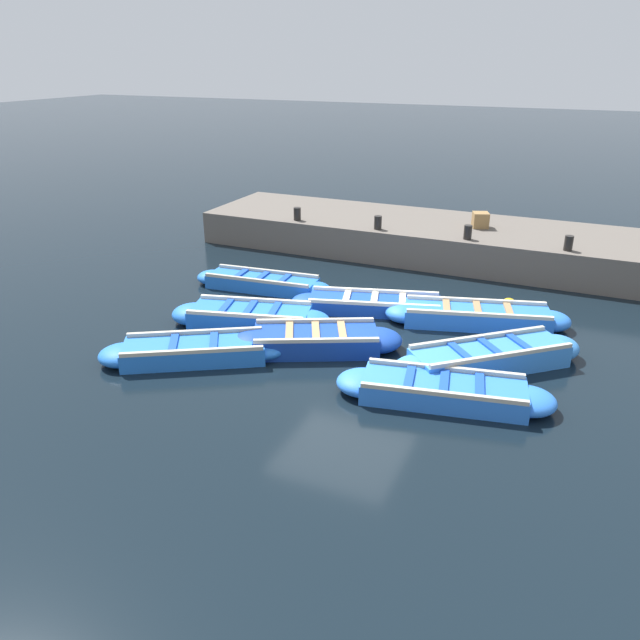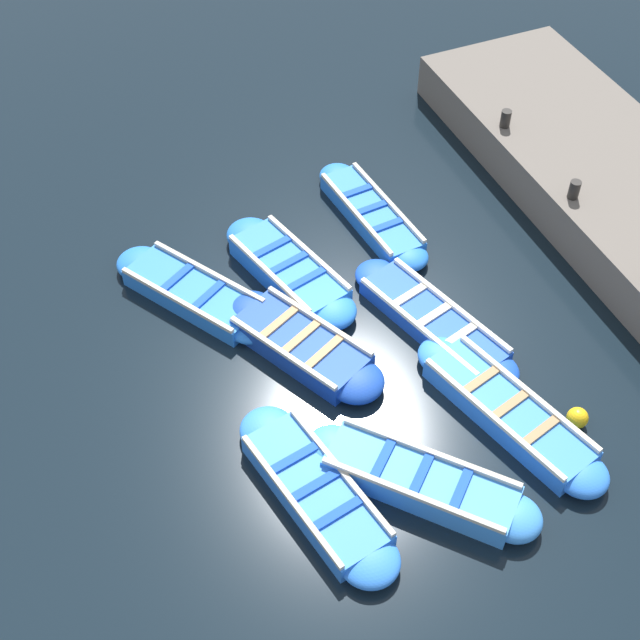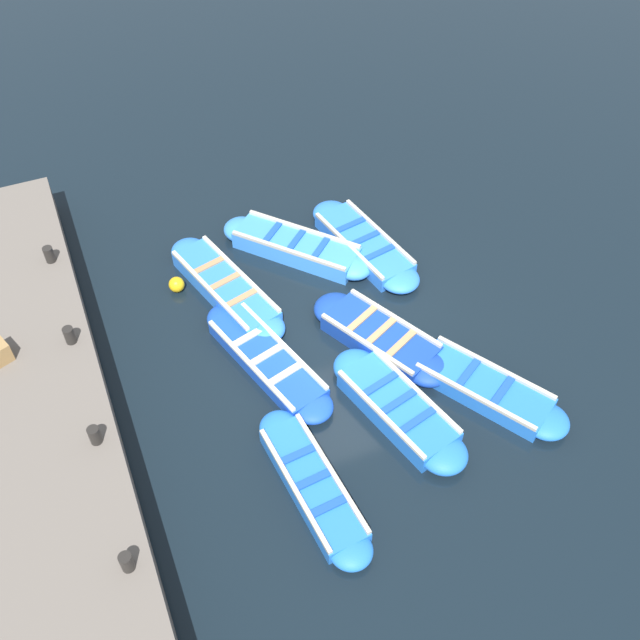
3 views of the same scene
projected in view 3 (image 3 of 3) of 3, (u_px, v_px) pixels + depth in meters
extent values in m
plane|color=black|center=(350.00, 336.00, 15.08)|extent=(120.00, 120.00, 0.00)
cube|color=#1947B7|center=(267.00, 360.00, 14.48)|extent=(1.61, 2.93, 0.29)
ellipsoid|color=#1947B7|center=(312.00, 406.00, 13.75)|extent=(0.99, 1.00, 0.29)
ellipsoid|color=#1947B7|center=(227.00, 318.00, 15.21)|extent=(0.99, 1.00, 0.29)
cube|color=silver|center=(283.00, 344.00, 14.51)|extent=(0.84, 2.66, 0.07)
cube|color=silver|center=(250.00, 364.00, 14.18)|extent=(0.84, 2.66, 0.07)
cube|color=beige|center=(285.00, 374.00, 14.05)|extent=(0.77, 0.34, 0.04)
cube|color=beige|center=(267.00, 355.00, 14.36)|extent=(0.77, 0.34, 0.04)
cube|color=beige|center=(249.00, 336.00, 14.67)|extent=(0.77, 0.34, 0.04)
cube|color=blue|center=(398.00, 409.00, 13.65)|extent=(1.52, 2.56, 0.38)
ellipsoid|color=blue|center=(443.00, 453.00, 13.01)|extent=(1.07, 1.09, 0.38)
ellipsoid|color=blue|center=(356.00, 368.00, 14.29)|extent=(1.07, 1.09, 0.38)
cube|color=beige|center=(416.00, 390.00, 13.66)|extent=(0.67, 2.29, 0.07)
cube|color=beige|center=(380.00, 413.00, 13.31)|extent=(0.67, 2.29, 0.07)
cube|color=#1947B7|center=(417.00, 420.00, 13.22)|extent=(0.84, 0.35, 0.04)
cube|color=#1947B7|center=(398.00, 402.00, 13.50)|extent=(0.84, 0.35, 0.04)
cube|color=#1947B7|center=(380.00, 384.00, 13.77)|extent=(0.84, 0.35, 0.04)
cube|color=blue|center=(484.00, 388.00, 14.01)|extent=(2.08, 2.63, 0.33)
ellipsoid|color=blue|center=(546.00, 421.00, 13.50)|extent=(1.16, 1.17, 0.33)
ellipsoid|color=blue|center=(426.00, 357.00, 14.51)|extent=(1.16, 1.17, 0.33)
cube|color=#B2AD9E|center=(496.00, 367.00, 14.08)|extent=(1.34, 2.16, 0.07)
cube|color=#B2AD9E|center=(474.00, 396.00, 13.63)|extent=(1.34, 2.16, 0.07)
cube|color=#1947B7|center=(502.00, 391.00, 13.73)|extent=(0.76, 0.53, 0.04)
cube|color=#1947B7|center=(468.00, 373.00, 14.01)|extent=(0.76, 0.53, 0.04)
cube|color=blue|center=(364.00, 245.00, 16.67)|extent=(1.41, 2.71, 0.33)
ellipsoid|color=blue|center=(399.00, 279.00, 15.95)|extent=(1.01, 1.04, 0.33)
ellipsoid|color=blue|center=(332.00, 214.00, 17.39)|extent=(1.01, 1.04, 0.33)
cube|color=#B2AD9E|center=(380.00, 231.00, 16.68)|extent=(0.56, 2.50, 0.07)
cube|color=#B2AD9E|center=(349.00, 245.00, 16.37)|extent=(0.56, 2.50, 0.07)
cube|color=#1947B7|center=(379.00, 253.00, 16.23)|extent=(0.83, 0.29, 0.04)
cube|color=#1947B7|center=(364.00, 239.00, 16.54)|extent=(0.83, 0.29, 0.04)
cube|color=#1947B7|center=(350.00, 225.00, 16.84)|extent=(0.83, 0.29, 0.04)
cube|color=navy|center=(380.00, 338.00, 14.81)|extent=(1.90, 2.50, 0.37)
ellipsoid|color=navy|center=(428.00, 368.00, 14.30)|extent=(1.23, 1.24, 0.37)
ellipsoid|color=navy|center=(336.00, 310.00, 15.32)|extent=(1.23, 1.24, 0.37)
cube|color=#B2AD9E|center=(395.00, 318.00, 14.87)|extent=(1.06, 2.06, 0.07)
cube|color=#B2AD9E|center=(366.00, 344.00, 14.42)|extent=(1.06, 2.06, 0.07)
cube|color=#9E7A51|center=(401.00, 344.00, 14.44)|extent=(0.84, 0.51, 0.04)
cube|color=#9E7A51|center=(381.00, 331.00, 14.66)|extent=(0.84, 0.51, 0.04)
cube|color=#9E7A51|center=(362.00, 319.00, 14.87)|extent=(0.84, 0.51, 0.04)
cube|color=blue|center=(226.00, 288.00, 15.75)|extent=(1.61, 3.02, 0.36)
ellipsoid|color=blue|center=(266.00, 328.00, 14.99)|extent=(0.98, 1.00, 0.36)
ellipsoid|color=blue|center=(189.00, 251.00, 16.51)|extent=(0.98, 1.00, 0.36)
cube|color=beige|center=(240.00, 273.00, 15.75)|extent=(0.85, 2.76, 0.07)
cube|color=beige|center=(209.00, 289.00, 15.43)|extent=(0.85, 2.76, 0.07)
cube|color=#9E7A51|center=(241.00, 298.00, 15.28)|extent=(0.77, 0.34, 0.04)
cube|color=#9E7A51|center=(225.00, 281.00, 15.60)|extent=(0.77, 0.34, 0.04)
cube|color=#9E7A51|center=(209.00, 265.00, 15.93)|extent=(0.77, 0.34, 0.04)
cube|color=blue|center=(313.00, 485.00, 12.65)|extent=(1.02, 2.68, 0.30)
ellipsoid|color=blue|center=(351.00, 550.00, 11.87)|extent=(0.78, 0.81, 0.30)
ellipsoid|color=blue|center=(279.00, 428.00, 13.42)|extent=(0.78, 0.81, 0.30)
cube|color=#B2AD9E|center=(331.00, 471.00, 12.62)|extent=(0.31, 2.56, 0.07)
cube|color=#B2AD9E|center=(294.00, 488.00, 12.40)|extent=(0.31, 2.56, 0.07)
cube|color=#1947B7|center=(328.00, 506.00, 12.19)|extent=(0.70, 0.20, 0.04)
cube|color=#1947B7|center=(313.00, 480.00, 12.52)|extent=(0.70, 0.20, 0.04)
cube|color=#1947B7|center=(298.00, 454.00, 12.85)|extent=(0.70, 0.20, 0.04)
cube|color=#3884E0|center=(296.00, 248.00, 16.56)|extent=(2.50, 2.65, 0.39)
ellipsoid|color=#3884E0|center=(354.00, 266.00, 16.16)|extent=(1.13, 1.13, 0.39)
ellipsoid|color=#3884E0|center=(241.00, 230.00, 16.97)|extent=(1.13, 1.13, 0.39)
cube|color=#B2AD9E|center=(304.00, 229.00, 16.63)|extent=(1.88, 2.09, 0.07)
cube|color=#B2AD9E|center=(288.00, 251.00, 16.16)|extent=(1.88, 2.09, 0.07)
cube|color=#1947B7|center=(320.00, 248.00, 16.23)|extent=(0.66, 0.61, 0.04)
cube|color=#1947B7|center=(296.00, 240.00, 16.40)|extent=(0.66, 0.61, 0.04)
cube|color=#1947B7|center=(272.00, 232.00, 16.57)|extent=(0.66, 0.61, 0.04)
cube|color=#605951|center=(16.00, 426.00, 13.10)|extent=(3.27, 12.81, 0.88)
cylinder|color=black|center=(127.00, 562.00, 10.79)|extent=(0.20, 0.20, 0.35)
cylinder|color=black|center=(95.00, 435.00, 12.24)|extent=(0.20, 0.20, 0.35)
cylinder|color=black|center=(70.00, 335.00, 13.70)|extent=(0.20, 0.20, 0.35)
cylinder|color=black|center=(49.00, 254.00, 15.15)|extent=(0.20, 0.20, 0.35)
sphere|color=#EAB214|center=(177.00, 285.00, 15.83)|extent=(0.33, 0.33, 0.33)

